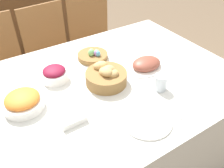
# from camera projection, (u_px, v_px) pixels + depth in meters

# --- Properties ---
(ground_plane) EXTENTS (12.00, 12.00, 0.00)m
(ground_plane) POSITION_uv_depth(u_px,v_px,m) (106.00, 158.00, 1.90)
(ground_plane) COLOR brown
(dining_table) EXTENTS (1.66, 1.17, 0.77)m
(dining_table) POSITION_uv_depth(u_px,v_px,m) (105.00, 125.00, 1.66)
(dining_table) COLOR silver
(dining_table) RESTS_ON ground
(chair_far_left) EXTENTS (0.42, 0.42, 0.93)m
(chair_far_left) POSITION_uv_depth(u_px,v_px,m) (1.00, 70.00, 2.02)
(chair_far_left) COLOR brown
(chair_far_left) RESTS_ON ground
(chair_far_center) EXTENTS (0.45, 0.45, 0.93)m
(chair_far_center) POSITION_uv_depth(u_px,v_px,m) (53.00, 55.00, 2.21)
(chair_far_center) COLOR brown
(chair_far_center) RESTS_ON ground
(chair_far_right) EXTENTS (0.46, 0.46, 0.93)m
(chair_far_right) POSITION_uv_depth(u_px,v_px,m) (94.00, 43.00, 2.40)
(chair_far_right) COLOR brown
(chair_far_right) RESTS_ON ground
(sideboard) EXTENTS (1.21, 0.44, 0.88)m
(sideboard) POSITION_uv_depth(u_px,v_px,m) (22.00, 25.00, 2.87)
(sideboard) COLOR brown
(sideboard) RESTS_ON ground
(bread_basket) EXTENTS (0.24, 0.24, 0.12)m
(bread_basket) POSITION_uv_depth(u_px,v_px,m) (106.00, 76.00, 1.39)
(bread_basket) COLOR olive
(bread_basket) RESTS_ON dining_table
(egg_basket) EXTENTS (0.21, 0.21, 0.08)m
(egg_basket) POSITION_uv_depth(u_px,v_px,m) (93.00, 55.00, 1.62)
(egg_basket) COLOR olive
(egg_basket) RESTS_ON dining_table
(ham_platter) EXTENTS (0.30, 0.21, 0.07)m
(ham_platter) POSITION_uv_depth(u_px,v_px,m) (146.00, 64.00, 1.53)
(ham_platter) COLOR white
(ham_platter) RESTS_ON dining_table
(carrot_bowl) EXTENTS (0.21, 0.21, 0.09)m
(carrot_bowl) POSITION_uv_depth(u_px,v_px,m) (23.00, 101.00, 1.22)
(carrot_bowl) COLOR white
(carrot_bowl) RESTS_ON dining_table
(beet_salad_bowl) EXTENTS (0.16, 0.16, 0.09)m
(beet_salad_bowl) POSITION_uv_depth(u_px,v_px,m) (55.00, 74.00, 1.42)
(beet_salad_bowl) COLOR white
(beet_salad_bowl) RESTS_ON dining_table
(dinner_plate) EXTENTS (0.25, 0.25, 0.01)m
(dinner_plate) POSITION_uv_depth(u_px,v_px,m) (147.00, 120.00, 1.17)
(dinner_plate) COLOR white
(dinner_plate) RESTS_ON dining_table
(fork) EXTENTS (0.01, 0.17, 0.00)m
(fork) POSITION_uv_depth(u_px,v_px,m) (121.00, 133.00, 1.11)
(fork) COLOR #B7B7BC
(fork) RESTS_ON dining_table
(knife) EXTENTS (0.01, 0.17, 0.00)m
(knife) POSITION_uv_depth(u_px,v_px,m) (169.00, 109.00, 1.24)
(knife) COLOR #B7B7BC
(knife) RESTS_ON dining_table
(spoon) EXTENTS (0.01, 0.17, 0.00)m
(spoon) POSITION_uv_depth(u_px,v_px,m) (173.00, 107.00, 1.25)
(spoon) COLOR #B7B7BC
(spoon) RESTS_ON dining_table
(drinking_cup) EXTENTS (0.07, 0.07, 0.09)m
(drinking_cup) POSITION_uv_depth(u_px,v_px,m) (161.00, 82.00, 1.35)
(drinking_cup) COLOR silver
(drinking_cup) RESTS_ON dining_table
(butter_dish) EXTENTS (0.13, 0.08, 0.03)m
(butter_dish) POSITION_uv_depth(u_px,v_px,m) (72.00, 119.00, 1.16)
(butter_dish) COLOR white
(butter_dish) RESTS_ON dining_table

